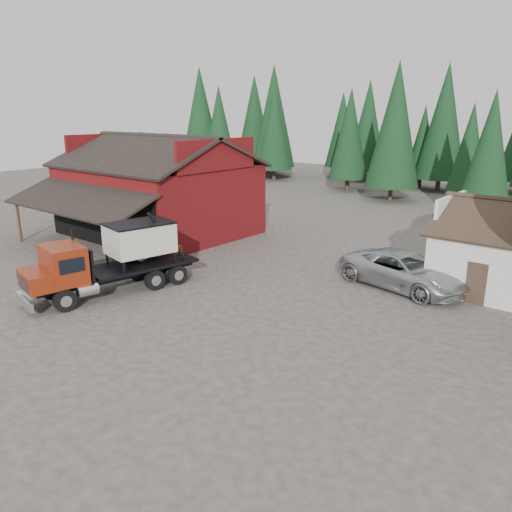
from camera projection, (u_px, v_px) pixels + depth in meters
The scene contains 8 objects.
ground at pixel (147, 307), 23.01m from camera, with size 120.00×120.00×0.00m, color #453B36.
red_barn at pixel (158, 197), 36.33m from camera, with size 12.80×13.63×7.18m.
conifer_backdrop at pixel (457, 194), 54.05m from camera, with size 76.00×16.00×16.00m, color black, non-canonical shape.
near_pine_a at pixel (219, 133), 55.41m from camera, with size 4.40×4.40×11.40m.
near_pine_b at pixel (490, 147), 39.86m from camera, with size 3.96×3.96×10.40m.
near_pine_d at pixel (395, 125), 48.53m from camera, with size 5.28×5.28×13.40m.
feed_truck at pixel (113, 257), 24.43m from camera, with size 3.87×8.82×3.86m.
silver_car at pixel (404, 271), 25.24m from camera, with size 3.04×6.58×1.83m, color #AEB1B6.
Camera 1 is at (17.57, -13.29, 8.67)m, focal length 35.00 mm.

